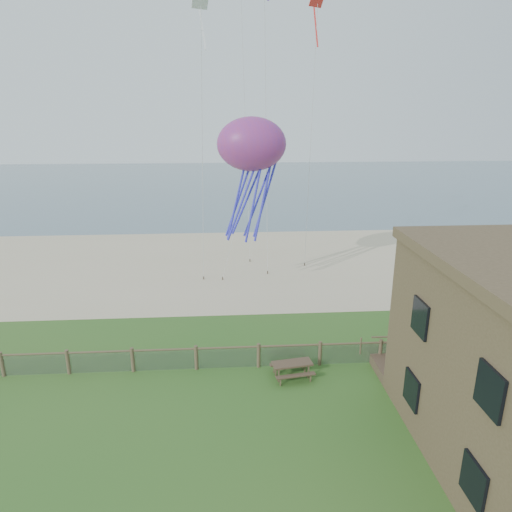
{
  "coord_description": "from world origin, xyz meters",
  "views": [
    {
      "loc": [
        -1.45,
        -13.49,
        11.85
      ],
      "look_at": [
        0.01,
        8.0,
        5.03
      ],
      "focal_mm": 32.0,
      "sensor_mm": 36.0,
      "label": 1
    }
  ],
  "objects": [
    {
      "name": "ocean",
      "position": [
        0.0,
        66.0,
        0.0
      ],
      "size": [
        160.0,
        68.0,
        0.02
      ],
      "primitive_type": "cube",
      "color": "slate",
      "rests_on": "ground"
    },
    {
      "name": "octopus_kite",
      "position": [
        0.23,
        15.19,
        7.9
      ],
      "size": [
        4.28,
        3.32,
        8.03
      ],
      "primitive_type": null,
      "rotation": [
        0.0,
        0.0,
        0.15
      ],
      "color": "red"
    },
    {
      "name": "sand_beach",
      "position": [
        0.0,
        22.0,
        0.0
      ],
      "size": [
        72.0,
        20.0,
        0.02
      ],
      "primitive_type": "cube",
      "color": "#C6B58F",
      "rests_on": "ground"
    },
    {
      "name": "picnic_table",
      "position": [
        1.49,
        5.0,
        0.39
      ],
      "size": [
        2.04,
        1.67,
        0.78
      ],
      "primitive_type": null,
      "rotation": [
        0.0,
        0.0,
        0.16
      ],
      "color": "brown",
      "rests_on": "ground"
    },
    {
      "name": "chainlink_fence",
      "position": [
        0.0,
        6.0,
        0.55
      ],
      "size": [
        36.2,
        0.2,
        1.25
      ],
      "primitive_type": null,
      "color": "brown",
      "rests_on": "ground"
    },
    {
      "name": "kite_red",
      "position": [
        4.36,
        16.99,
        17.73
      ],
      "size": [
        2.0,
        2.18,
        2.79
      ],
      "primitive_type": null,
      "rotation": [
        0.44,
        0.0,
        0.57
      ],
      "color": "red"
    },
    {
      "name": "ground",
      "position": [
        0.0,
        0.0,
        0.0
      ],
      "size": [
        160.0,
        160.0,
        0.0
      ],
      "primitive_type": "plane",
      "color": "#2E6121",
      "rests_on": "ground"
    },
    {
      "name": "kite_white",
      "position": [
        -2.56,
        14.39,
        16.95
      ],
      "size": [
        1.82,
        2.13,
        2.81
      ],
      "primitive_type": null,
      "rotation": [
        0.44,
        0.0,
        0.46
      ],
      "color": "silver"
    }
  ]
}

